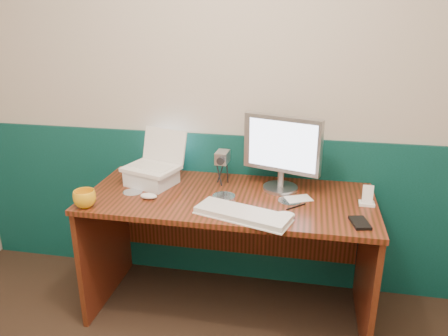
% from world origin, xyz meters
% --- Properties ---
extents(back_wall, '(3.50, 0.04, 2.50)m').
position_xyz_m(back_wall, '(0.00, 1.75, 1.25)').
color(back_wall, '#BDB0A0').
rests_on(back_wall, ground).
extents(wainscot, '(3.48, 0.02, 1.00)m').
position_xyz_m(wainscot, '(0.00, 1.74, 0.50)').
color(wainscot, '#08362C').
rests_on(wainscot, ground).
extents(desk, '(1.60, 0.70, 0.75)m').
position_xyz_m(desk, '(0.08, 1.38, 0.38)').
color(desk, '#331B09').
rests_on(desk, ground).
extents(laptop_riser, '(0.31, 0.29, 0.09)m').
position_xyz_m(laptop_riser, '(-0.40, 1.47, 0.79)').
color(laptop_riser, silver).
rests_on(laptop_riser, desk).
extents(laptop, '(0.35, 0.31, 0.25)m').
position_xyz_m(laptop, '(-0.40, 1.47, 0.96)').
color(laptop, white).
rests_on(laptop, laptop_riser).
extents(monitor, '(0.46, 0.26, 0.45)m').
position_xyz_m(monitor, '(0.36, 1.53, 0.97)').
color(monitor, '#AAA9AE').
rests_on(monitor, desk).
extents(keyboard, '(0.50, 0.30, 0.03)m').
position_xyz_m(keyboard, '(0.20, 1.13, 0.76)').
color(keyboard, silver).
rests_on(keyboard, desk).
extents(mouse_right, '(0.11, 0.07, 0.03)m').
position_xyz_m(mouse_right, '(0.40, 1.16, 0.77)').
color(mouse_right, silver).
rests_on(mouse_right, desk).
extents(mouse_left, '(0.10, 0.06, 0.03)m').
position_xyz_m(mouse_left, '(-0.34, 1.26, 0.77)').
color(mouse_left, silver).
rests_on(mouse_left, desk).
extents(mug, '(0.15, 0.15, 0.09)m').
position_xyz_m(mug, '(-0.63, 1.10, 0.80)').
color(mug, gold).
rests_on(mug, desk).
extents(camcorder, '(0.11, 0.15, 0.22)m').
position_xyz_m(camcorder, '(0.01, 1.55, 0.86)').
color(camcorder, '#B1B2B6').
rests_on(camcorder, desk).
extents(cd_spindle, '(0.12, 0.12, 0.03)m').
position_xyz_m(cd_spindle, '(0.06, 1.32, 0.76)').
color(cd_spindle, silver).
rests_on(cd_spindle, desk).
extents(cd_loose_a, '(0.11, 0.11, 0.00)m').
position_xyz_m(cd_loose_a, '(-0.47, 1.33, 0.75)').
color(cd_loose_a, silver).
rests_on(cd_loose_a, desk).
extents(cd_loose_b, '(0.13, 0.13, 0.00)m').
position_xyz_m(cd_loose_b, '(0.42, 1.38, 0.75)').
color(cd_loose_b, silver).
rests_on(cd_loose_b, desk).
extents(pen, '(0.10, 0.10, 0.01)m').
position_xyz_m(pen, '(0.46, 1.30, 0.75)').
color(pen, black).
rests_on(pen, desk).
extents(papers, '(0.17, 0.14, 0.00)m').
position_xyz_m(papers, '(0.46, 1.41, 0.75)').
color(papers, white).
rests_on(papers, desk).
extents(dock, '(0.08, 0.06, 0.02)m').
position_xyz_m(dock, '(0.82, 1.40, 0.76)').
color(dock, white).
rests_on(dock, desk).
extents(music_player, '(0.06, 0.03, 0.10)m').
position_xyz_m(music_player, '(0.82, 1.40, 0.81)').
color(music_player, white).
rests_on(music_player, dock).
extents(pda, '(0.10, 0.15, 0.02)m').
position_xyz_m(pda, '(0.77, 1.17, 0.76)').
color(pda, black).
rests_on(pda, desk).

